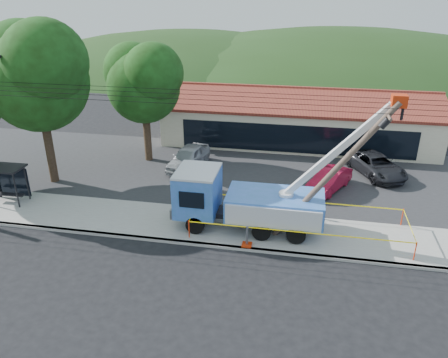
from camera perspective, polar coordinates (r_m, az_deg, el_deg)
ground at (r=21.29m, az=-3.59°, el=-11.76°), size 120.00×120.00×0.00m
curb at (r=22.93m, az=-2.31°, el=-8.59°), size 60.00×0.25×0.15m
sidewalk at (r=24.51m, az=-1.32°, el=-6.23°), size 60.00×4.00×0.15m
parking_lot at (r=31.55m, az=1.67°, el=0.98°), size 60.00×12.00×0.10m
strip_mall at (r=38.14m, az=9.64°, el=7.71°), size 22.50×8.53×4.67m
tree_west_near at (r=30.06m, az=-23.34°, el=12.80°), size 7.56×6.72×10.80m
tree_lot at (r=32.41m, az=-10.52°, el=12.64°), size 6.30×5.60×8.94m
hill_west at (r=75.29m, az=-4.61°, el=14.58°), size 78.40×56.00×28.00m
hill_center at (r=72.94m, az=15.30°, el=13.52°), size 89.60×64.00×32.00m
utility_truck at (r=23.58m, az=2.63°, el=-2.69°), size 11.18×4.29×7.73m
leaning_pole at (r=22.06m, az=14.64°, el=1.50°), size 5.55×1.66×7.64m
bus_shelter at (r=29.54m, az=-26.60°, el=0.42°), size 2.45×1.54×2.34m
caution_tape at (r=23.90m, az=9.72°, el=-5.16°), size 11.35×3.51×1.01m
car_silver at (r=32.22m, az=-4.61°, el=1.32°), size 2.66×4.98×1.61m
car_red at (r=29.53m, az=13.40°, el=-1.52°), size 3.22×4.37×1.38m
car_dark at (r=32.78m, az=19.08°, el=0.41°), size 4.34×5.67×1.43m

